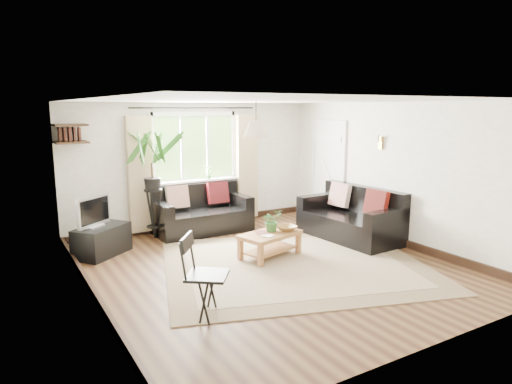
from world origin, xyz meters
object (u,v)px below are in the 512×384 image
coffee_table (270,245)px  palm_stand (153,185)px  folding_chair (207,277)px  sofa_back (202,210)px  sofa_right (350,215)px  tv_stand (102,241)px

coffee_table → palm_stand: palm_stand is taller
folding_chair → sofa_back: bearing=14.1°
sofa_right → coffee_table: (-1.76, -0.15, -0.24)m
sofa_back → palm_stand: bearing=176.1°
sofa_right → coffee_table: size_ratio=1.90×
sofa_right → tv_stand: (-3.98, 1.31, -0.20)m
sofa_right → folding_chair: 3.78m
sofa_back → coffee_table: (0.29, -1.91, -0.22)m
coffee_table → tv_stand: size_ratio=1.11×
coffee_table → tv_stand: (-2.22, 1.46, 0.04)m
sofa_right → tv_stand: sofa_right is taller
tv_stand → palm_stand: bearing=-10.6°
tv_stand → palm_stand: 1.35m
sofa_back → tv_stand: size_ratio=2.03×
coffee_table → folding_chair: (-1.69, -1.37, 0.27)m
sofa_back → folding_chair: size_ratio=1.90×
sofa_right → tv_stand: size_ratio=2.11×
palm_stand → coffee_table: bearing=-58.6°
sofa_right → palm_stand: bearing=-125.4°
folding_chair → palm_stand: bearing=28.9°
coffee_table → palm_stand: size_ratio=0.50×
sofa_right → coffee_table: 1.78m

